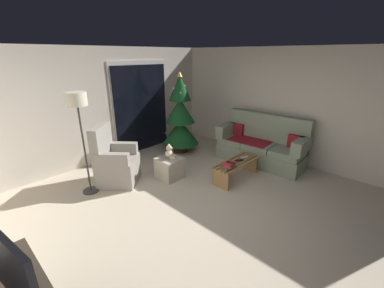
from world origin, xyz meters
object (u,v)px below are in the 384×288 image
at_px(book_stack, 229,165).
at_px(ottoman, 170,168).
at_px(remote_white, 244,157).
at_px(remote_graphite, 229,162).
at_px(christmas_tree, 180,118).
at_px(television, 7,268).
at_px(coffee_table, 236,167).
at_px(teddy_bear_cream, 170,152).
at_px(cell_phone, 230,163).
at_px(remote_black, 239,160).
at_px(armchair, 115,163).
at_px(floor_lamp, 78,109).
at_px(couch, 262,145).

distance_m(book_stack, ottoman, 1.18).
bearing_deg(remote_white, remote_graphite, -76.54).
bearing_deg(christmas_tree, remote_graphite, -103.36).
xyz_separation_m(remote_white, television, (-3.99, -0.81, 0.74)).
relative_size(coffee_table, teddy_bear_cream, 3.86).
height_order(cell_phone, christmas_tree, christmas_tree).
bearing_deg(remote_black, armchair, -104.57).
distance_m(coffee_table, ottoman, 1.32).
distance_m(remote_white, remote_graphite, 0.43).
height_order(book_stack, television, television).
height_order(christmas_tree, floor_lamp, christmas_tree).
bearing_deg(teddy_bear_cream, couch, -24.57).
xyz_separation_m(remote_black, ottoman, (-0.95, 0.99, -0.17)).
relative_size(couch, cell_phone, 13.78).
distance_m(couch, ottoman, 2.18).
bearing_deg(coffee_table, remote_graphite, 155.18).
height_order(christmas_tree, television, christmas_tree).
height_order(floor_lamp, teddy_bear_cream, floor_lamp).
height_order(ottoman, teddy_bear_cream, teddy_bear_cream).
bearing_deg(christmas_tree, floor_lamp, -174.43).
bearing_deg(ottoman, television, -147.83).
distance_m(remote_white, book_stack, 0.60).
bearing_deg(teddy_bear_cream, armchair, 142.93).
bearing_deg(teddy_bear_cream, book_stack, -62.16).
distance_m(remote_black, armchair, 2.40).
xyz_separation_m(book_stack, christmas_tree, (0.60, 1.91, 0.45)).
bearing_deg(teddy_bear_cream, cell_phone, -61.93).
bearing_deg(coffee_table, remote_black, -21.35).
relative_size(coffee_table, armchair, 0.97).
xyz_separation_m(armchair, floor_lamp, (-0.51, 0.02, 1.10)).
distance_m(christmas_tree, teddy_bear_cream, 1.49).
height_order(remote_white, remote_graphite, same).
height_order(remote_graphite, floor_lamp, floor_lamp).
xyz_separation_m(christmas_tree, floor_lamp, (-2.49, -0.24, 0.63)).
height_order(remote_white, floor_lamp, floor_lamp).
distance_m(christmas_tree, television, 4.81).
xyz_separation_m(floor_lamp, ottoman, (1.34, -0.64, -1.29)).
bearing_deg(television, cell_phone, 12.31).
height_order(remote_black, teddy_bear_cream, teddy_bear_cream).
bearing_deg(teddy_bear_cream, television, -148.01).
distance_m(coffee_table, television, 3.92).
height_order(remote_white, ottoman, ottoman).
bearing_deg(book_stack, armchair, 129.70).
bearing_deg(christmas_tree, teddy_bear_cream, -142.09).
xyz_separation_m(christmas_tree, teddy_bear_cream, (-1.14, -0.89, -0.32)).
bearing_deg(remote_black, cell_phone, -54.80).
bearing_deg(coffee_table, floor_lamp, 144.08).
height_order(remote_white, television, television).
relative_size(remote_graphite, ottoman, 0.35).
xyz_separation_m(coffee_table, armchair, (-1.71, 1.59, 0.15)).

